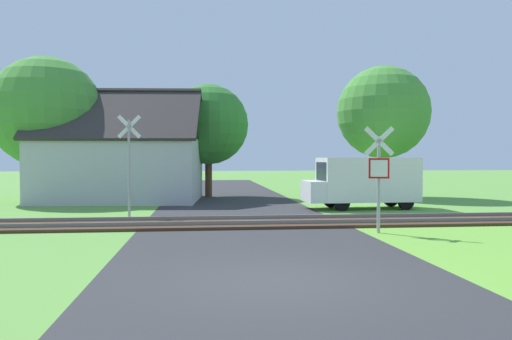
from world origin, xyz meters
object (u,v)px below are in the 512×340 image
Objects in this scene: tree_right at (383,112)px; mail_truck at (364,181)px; crossing_sign_far at (129,159)px; tree_center at (208,125)px; tree_left at (47,112)px; stop_sign_near at (379,173)px; house at (122,166)px.

tree_right reaches higher than mail_truck.
tree_center reaches higher than crossing_sign_far.
tree_left is (-8.34, -2.04, 0.43)m from tree_center.
stop_sign_near reaches higher than mail_truck.
tree_right reaches higher than house.
tree_left is at bearing 67.52° from mail_truck.
tree_right is (5.03, 13.16, 3.03)m from stop_sign_near.
tree_center is (-9.86, 1.42, -0.66)m from tree_right.
house is (-1.50, 7.97, -0.39)m from crossing_sign_far.
mail_truck is at bearing -21.74° from house.
tree_right is 7.78m from mail_truck.
stop_sign_near is at bearing 162.78° from mail_truck.
tree_right reaches higher than stop_sign_near.
stop_sign_near is 0.49× the size of tree_center.
tree_center reaches higher than mail_truck.
tree_right is at bearing -98.05° from stop_sign_near.
tree_right is 1.50× the size of mail_truck.
tree_right reaches higher than tree_center.
tree_center is 0.87× the size of tree_left.
house is 5.51m from tree_center.
crossing_sign_far is 0.77× the size of mail_truck.
house reaches higher than mail_truck.
tree_left is (-18.20, -0.62, -0.23)m from tree_right.
tree_left is (-3.81, 0.04, 2.78)m from house.
tree_center is 8.59m from tree_left.
tree_left is at bearing -166.24° from tree_center.
stop_sign_near is 0.83× the size of crossing_sign_far.
stop_sign_near is 0.42× the size of tree_right.
crossing_sign_far is at bearing -75.06° from house.
mail_truck is (-3.16, -6.14, -3.58)m from tree_right.
tree_left is (-5.30, 8.01, 2.39)m from crossing_sign_far.
crossing_sign_far reaches higher than mail_truck.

